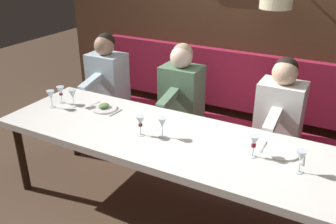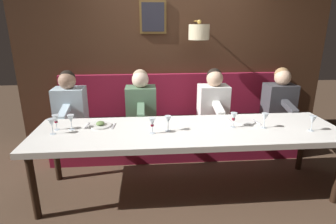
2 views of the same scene
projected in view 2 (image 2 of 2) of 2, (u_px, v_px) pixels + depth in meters
name	position (u px, v px, depth m)	size (l,w,h in m)	color
ground_plane	(187.00, 189.00, 3.11)	(12.00, 12.00, 0.00)	#4C3828
dining_table	(188.00, 134.00, 2.91)	(0.90, 3.23, 0.74)	silver
banquette_bench	(178.00, 140.00, 3.89)	(0.52, 3.43, 0.45)	maroon
back_wall_panel	(174.00, 55.00, 4.09)	(0.59, 4.63, 2.90)	#422819
diner_nearest	(280.00, 98.00, 3.81)	(0.60, 0.40, 0.79)	#3D3D42
diner_near	(213.00, 100.00, 3.74)	(0.60, 0.40, 0.79)	white
diner_middle	(141.00, 101.00, 3.66)	(0.60, 0.40, 0.79)	#567A5B
diner_far	(70.00, 103.00, 3.59)	(0.60, 0.40, 0.79)	silver
place_setting_0	(100.00, 125.00, 2.97)	(0.24, 0.32, 0.05)	silver
place_setting_1	(244.00, 121.00, 3.10)	(0.24, 0.32, 0.01)	white
wine_glass_0	(52.00, 123.00, 2.72)	(0.07, 0.07, 0.16)	silver
wine_glass_1	(152.00, 123.00, 2.74)	(0.07, 0.07, 0.16)	silver
wine_glass_2	(71.00, 119.00, 2.84)	(0.07, 0.07, 0.16)	silver
wine_glass_3	(313.00, 120.00, 2.81)	(0.07, 0.07, 0.16)	silver
wine_glass_4	(265.00, 118.00, 2.89)	(0.07, 0.07, 0.16)	silver
wine_glass_5	(234.00, 117.00, 2.91)	(0.07, 0.07, 0.16)	silver
wine_glass_6	(168.00, 120.00, 2.80)	(0.07, 0.07, 0.16)	silver
wine_glass_7	(56.00, 119.00, 2.84)	(0.07, 0.07, 0.16)	silver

